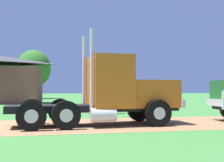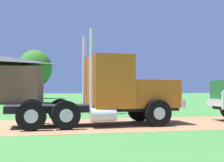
% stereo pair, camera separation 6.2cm
% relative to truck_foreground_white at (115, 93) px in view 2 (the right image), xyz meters
% --- Properties ---
extents(truck_foreground_white, '(7.33, 2.90, 3.90)m').
position_rel_truck_foreground_white_xyz_m(truck_foreground_white, '(0.00, 0.00, 0.00)').
color(truck_foreground_white, black).
rests_on(truck_foreground_white, ground_plane).
extents(visitor_far_side, '(0.27, 0.61, 1.81)m').
position_rel_truck_foreground_white_xyz_m(visitor_far_side, '(1.15, 5.61, -0.36)').
color(visitor_far_side, '#B22D33').
rests_on(visitor_far_side, ground_plane).
extents(shed_building, '(8.92, 6.20, 5.14)m').
position_rel_truck_foreground_white_xyz_m(shed_building, '(-7.86, 21.40, 1.12)').
color(shed_building, brown).
rests_on(shed_building, ground_plane).
extents(tree_mid, '(5.57, 5.57, 8.03)m').
position_rel_truck_foreground_white_xyz_m(tree_mid, '(-5.40, 38.02, 3.60)').
color(tree_mid, '#513823').
rests_on(tree_mid, ground_plane).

